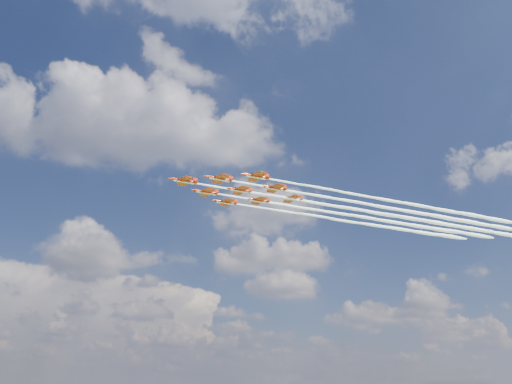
% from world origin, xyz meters
% --- Properties ---
extents(jet_lead, '(122.19, 43.20, 2.46)m').
position_xyz_m(jet_lead, '(34.92, 7.49, 87.09)').
color(jet_lead, '#B8260A').
extents(jet_row2_port, '(122.19, 43.20, 2.46)m').
position_xyz_m(jet_row2_port, '(46.15, 4.35, 87.09)').
color(jet_row2_port, '#B8260A').
extents(jet_row2_starb, '(122.19, 43.20, 2.46)m').
position_xyz_m(jet_row2_starb, '(42.12, 16.66, 87.09)').
color(jet_row2_starb, '#B8260A').
extents(jet_row3_port, '(122.19, 43.20, 2.46)m').
position_xyz_m(jet_row3_port, '(57.38, 1.21, 87.09)').
color(jet_row3_port, '#B8260A').
extents(jet_row3_centre, '(122.19, 43.20, 2.46)m').
position_xyz_m(jet_row3_centre, '(53.35, 13.52, 87.09)').
color(jet_row3_centre, '#B8260A').
extents(jet_row3_starb, '(122.19, 43.20, 2.46)m').
position_xyz_m(jet_row3_starb, '(49.33, 25.83, 87.09)').
color(jet_row3_starb, '#B8260A').
extents(jet_row4_port, '(122.19, 43.20, 2.46)m').
position_xyz_m(jet_row4_port, '(64.58, 10.38, 87.09)').
color(jet_row4_port, '#B8260A').
extents(jet_row4_starb, '(122.19, 43.20, 2.46)m').
position_xyz_m(jet_row4_starb, '(60.56, 22.69, 87.09)').
color(jet_row4_starb, '#B8260A').
extents(jet_tail, '(122.19, 43.20, 2.46)m').
position_xyz_m(jet_tail, '(71.79, 19.55, 87.09)').
color(jet_tail, '#B8260A').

